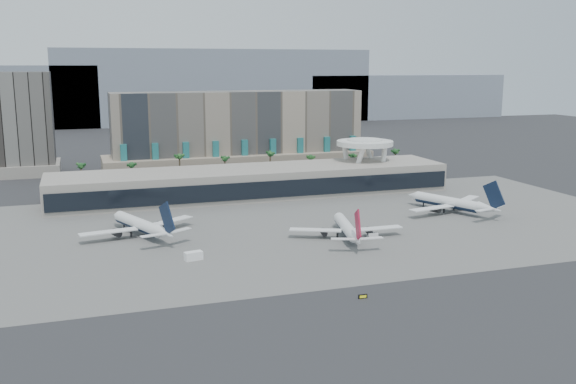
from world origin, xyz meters
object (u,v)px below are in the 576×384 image
object	(u,v)px
airliner_right	(451,203)
service_vehicle_b	(373,235)
taxiway_sign	(363,296)
airliner_left	(141,225)
airliner_centre	(347,228)
service_vehicle_a	(194,256)

from	to	relation	value
airliner_right	service_vehicle_b	world-z (taller)	airliner_right
taxiway_sign	airliner_left	bearing A→B (deg)	122.26
airliner_centre	service_vehicle_a	bearing A→B (deg)	-158.59
taxiway_sign	airliner_centre	bearing A→B (deg)	72.19
airliner_left	taxiway_sign	distance (m)	88.41
service_vehicle_a	taxiway_sign	size ratio (longest dim) A/B	2.19
airliner_left	taxiway_sign	xyz separation A→B (m)	(44.95, -76.07, -3.13)
service_vehicle_a	airliner_left	bearing A→B (deg)	99.34
airliner_left	service_vehicle_a	xyz separation A→B (m)	(11.64, -32.31, -2.41)
airliner_left	service_vehicle_a	world-z (taller)	airliner_left
service_vehicle_a	taxiway_sign	distance (m)	55.00
service_vehicle_b	taxiway_sign	distance (m)	56.17
service_vehicle_a	airliner_centre	bearing A→B (deg)	-1.42
service_vehicle_a	service_vehicle_b	world-z (taller)	service_vehicle_a
airliner_left	service_vehicle_b	distance (m)	76.23
airliner_right	airliner_left	bearing A→B (deg)	155.63
airliner_left	airliner_right	xyz separation A→B (m)	(116.19, -2.00, 0.06)
airliner_centre	service_vehicle_a	distance (m)	52.42
airliner_left	airliner_right	world-z (taller)	airliner_right
airliner_left	airliner_centre	bearing A→B (deg)	-42.64
service_vehicle_b	airliner_centre	bearing A→B (deg)	168.55
airliner_right	service_vehicle_b	xyz separation A→B (m)	(-44.78, -24.52, -2.88)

